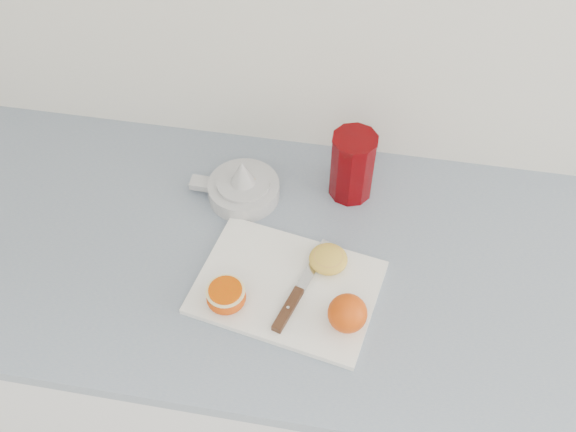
{
  "coord_description": "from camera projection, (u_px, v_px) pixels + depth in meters",
  "views": [
    {
      "loc": [
        -0.06,
        1.0,
        1.86
      ],
      "look_at": [
        -0.19,
        1.73,
        0.96
      ],
      "focal_mm": 40.0,
      "sensor_mm": 36.0,
      "label": 1
    }
  ],
  "objects": [
    {
      "name": "counter",
      "position": [
        295.0,
        363.0,
        1.54
      ],
      "size": [
        2.51,
        0.64,
        0.89
      ],
      "color": "white",
      "rests_on": "ground"
    },
    {
      "name": "cutting_board",
      "position": [
        287.0,
        287.0,
        1.15
      ],
      "size": [
        0.35,
        0.28,
        0.01
      ],
      "primitive_type": "cube",
      "rotation": [
        0.0,
        0.0,
        -0.18
      ],
      "color": "white",
      "rests_on": "counter"
    },
    {
      "name": "whole_orange",
      "position": [
        347.0,
        313.0,
        1.07
      ],
      "size": [
        0.07,
        0.07,
        0.07
      ],
      "color": "#E65E00",
      "rests_on": "cutting_board"
    },
    {
      "name": "half_orange",
      "position": [
        226.0,
        297.0,
        1.11
      ],
      "size": [
        0.07,
        0.07,
        0.04
      ],
      "color": "#E65E00",
      "rests_on": "cutting_board"
    },
    {
      "name": "squeezed_shell",
      "position": [
        328.0,
        259.0,
        1.16
      ],
      "size": [
        0.07,
        0.07,
        0.03
      ],
      "color": "gold",
      "rests_on": "cutting_board"
    },
    {
      "name": "paring_knife",
      "position": [
        293.0,
        301.0,
        1.12
      ],
      "size": [
        0.08,
        0.21,
        0.01
      ],
      "color": "#4C2D1B",
      "rests_on": "cutting_board"
    },
    {
      "name": "citrus_juicer",
      "position": [
        243.0,
        187.0,
        1.28
      ],
      "size": [
        0.18,
        0.14,
        0.1
      ],
      "color": "silver",
      "rests_on": "counter"
    },
    {
      "name": "red_tumbler",
      "position": [
        352.0,
        168.0,
        1.25
      ],
      "size": [
        0.09,
        0.09,
        0.15
      ],
      "color": "#5C0002",
      "rests_on": "counter"
    }
  ]
}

